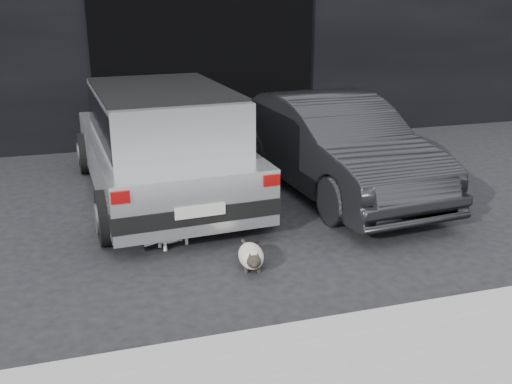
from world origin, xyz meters
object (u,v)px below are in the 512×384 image
object	(u,v)px
silver_hatchback	(161,138)
cat_siamese	(252,257)
cat_white	(175,232)
second_car	(334,145)

from	to	relation	value
silver_hatchback	cat_siamese	world-z (taller)	silver_hatchback
silver_hatchback	cat_white	distance (m)	1.78
cat_white	second_car	bearing A→B (deg)	93.98
second_car	cat_siamese	size ratio (longest dim) A/B	5.28
second_car	cat_white	world-z (taller)	second_car
cat_siamese	silver_hatchback	bearing A→B (deg)	-67.67
cat_siamese	cat_white	world-z (taller)	cat_white
silver_hatchback	cat_siamese	size ratio (longest dim) A/B	5.54
silver_hatchback	cat_siamese	bearing A→B (deg)	-81.08
cat_siamese	second_car	bearing A→B (deg)	-121.53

